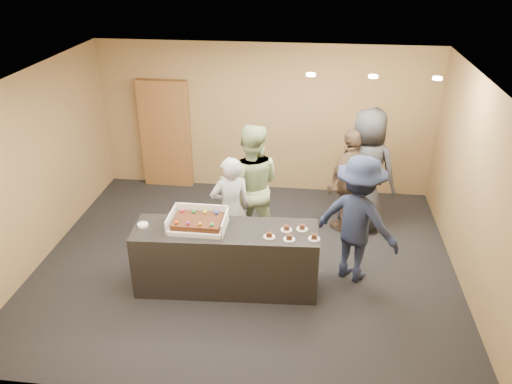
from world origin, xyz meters
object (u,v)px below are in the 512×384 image
plate_stack (143,225)px  person_dark_suit (366,170)px  sheet_cake (198,221)px  person_brown_extra (350,181)px  person_navy_man (358,220)px  serving_counter (226,258)px  cake_box (198,224)px  person_sage_man (251,186)px  storage_cabinet (166,134)px  person_server_grey (231,209)px

plate_stack → person_dark_suit: 3.55m
sheet_cake → person_brown_extra: person_brown_extra is taller
person_navy_man → serving_counter: bearing=43.7°
cake_box → person_navy_man: size_ratio=0.40×
serving_counter → person_brown_extra: bearing=42.7°
person_dark_suit → person_brown_extra: bearing=54.1°
person_sage_man → person_dark_suit: 1.87m
sheet_cake → person_dark_suit: bearing=39.3°
plate_stack → person_sage_man: person_sage_man is taller
person_navy_man → person_brown_extra: person_navy_man is taller
storage_cabinet → sheet_cake: size_ratio=3.24×
sheet_cake → person_server_grey: size_ratio=0.39×
sheet_cake → person_brown_extra: size_ratio=0.37×
cake_box → person_sage_man: person_sage_man is taller
cake_box → person_server_grey: (0.31, 0.68, -0.14)m
serving_counter → person_brown_extra: size_ratio=1.41×
person_dark_suit → person_server_grey: bearing=59.0°
plate_stack → person_server_grey: 1.28m
person_server_grey → person_sage_man: 0.53m
person_server_grey → person_sage_man: bearing=-137.6°
plate_stack → person_brown_extra: size_ratio=0.08×
person_brown_extra → person_dark_suit: 0.30m
serving_counter → person_sage_man: person_sage_man is taller
storage_cabinet → person_sage_man: (1.83, -1.84, -0.05)m
person_sage_man → person_brown_extra: person_sage_man is taller
storage_cabinet → person_brown_extra: size_ratio=1.19×
cake_box → person_server_grey: 0.76m
plate_stack → person_navy_man: 2.84m
sheet_cake → person_navy_man: person_navy_man is taller
cake_box → sheet_cake: size_ratio=1.17×
sheet_cake → plate_stack: bearing=-176.6°
person_brown_extra → person_navy_man: bearing=45.9°
sheet_cake → person_dark_suit: person_dark_suit is taller
sheet_cake → person_server_grey: 0.79m
serving_counter → person_navy_man: 1.83m
serving_counter → person_dark_suit: bearing=40.7°
person_server_grey → person_brown_extra: (1.73, 1.04, 0.05)m
storage_cabinet → person_brown_extra: bearing=-20.6°
serving_counter → person_server_grey: person_server_grey is taller
person_navy_man → person_brown_extra: bearing=-59.6°
sheet_cake → person_sage_man: person_sage_man is taller
cake_box → person_brown_extra: 2.67m
sheet_cake → person_dark_suit: (2.27, 1.86, 0.00)m
person_dark_suit → storage_cabinet: bearing=10.8°
cake_box → storage_cabinet: bearing=113.4°
storage_cabinet → person_server_grey: size_ratio=1.26×
cake_box → person_sage_man: (0.54, 1.13, 0.02)m
person_server_grey → person_brown_extra: person_brown_extra is taller
cake_box → person_sage_man: bearing=64.6°
person_server_grey → storage_cabinet: bearing=-76.3°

